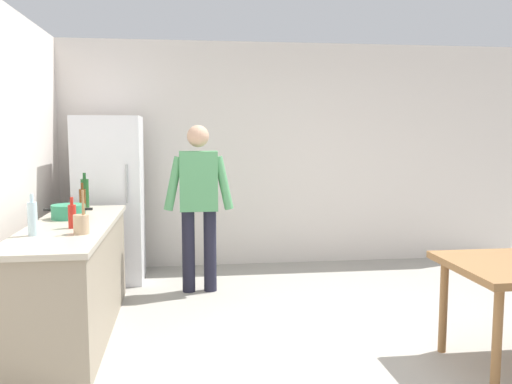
{
  "coord_description": "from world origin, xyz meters",
  "views": [
    {
      "loc": [
        -1.09,
        -3.66,
        1.64
      ],
      "look_at": [
        -0.43,
        1.32,
        1.08
      ],
      "focal_mm": 38.32,
      "sensor_mm": 36.0,
      "label": 1
    }
  ],
  "objects_px": {
    "person": "(199,197)",
    "bottle_beer_brown": "(83,199)",
    "refrigerator": "(110,199)",
    "bottle_sauce_red": "(72,216)",
    "cooking_pot": "(68,212)",
    "bottle_wine_green": "(85,193)",
    "bottle_water_clear": "(32,218)",
    "utensil_jar": "(81,223)"
  },
  "relations": [
    {
      "from": "cooking_pot",
      "to": "bottle_wine_green",
      "type": "bearing_deg",
      "value": 87.9
    },
    {
      "from": "person",
      "to": "bottle_beer_brown",
      "type": "xyz_separation_m",
      "value": [
        -1.09,
        -0.25,
        0.03
      ]
    },
    {
      "from": "bottle_beer_brown",
      "to": "utensil_jar",
      "type": "bearing_deg",
      "value": -80.43
    },
    {
      "from": "bottle_sauce_red",
      "to": "bottle_wine_green",
      "type": "height_order",
      "value": "bottle_wine_green"
    },
    {
      "from": "utensil_jar",
      "to": "bottle_sauce_red",
      "type": "xyz_separation_m",
      "value": [
        -0.11,
        0.25,
        0.02
      ]
    },
    {
      "from": "cooking_pot",
      "to": "bottle_water_clear",
      "type": "distance_m",
      "value": 0.76
    },
    {
      "from": "bottle_beer_brown",
      "to": "bottle_wine_green",
      "type": "bearing_deg",
      "value": 92.11
    },
    {
      "from": "bottle_beer_brown",
      "to": "bottle_sauce_red",
      "type": "relative_size",
      "value": 1.08
    },
    {
      "from": "refrigerator",
      "to": "bottle_beer_brown",
      "type": "bearing_deg",
      "value": -99.98
    },
    {
      "from": "bottle_sauce_red",
      "to": "bottle_beer_brown",
      "type": "bearing_deg",
      "value": 95.57
    },
    {
      "from": "bottle_water_clear",
      "to": "utensil_jar",
      "type": "bearing_deg",
      "value": 4.4
    },
    {
      "from": "bottle_beer_brown",
      "to": "bottle_wine_green",
      "type": "height_order",
      "value": "bottle_wine_green"
    },
    {
      "from": "bottle_beer_brown",
      "to": "bottle_wine_green",
      "type": "xyz_separation_m",
      "value": [
        -0.01,
        0.17,
        0.04
      ]
    },
    {
      "from": "cooking_pot",
      "to": "bottle_wine_green",
      "type": "relative_size",
      "value": 1.18
    },
    {
      "from": "person",
      "to": "utensil_jar",
      "type": "relative_size",
      "value": 5.31
    },
    {
      "from": "bottle_water_clear",
      "to": "bottle_sauce_red",
      "type": "bearing_deg",
      "value": 51.9
    },
    {
      "from": "refrigerator",
      "to": "bottle_wine_green",
      "type": "xyz_separation_m",
      "value": [
        -0.15,
        -0.64,
        0.15
      ]
    },
    {
      "from": "utensil_jar",
      "to": "bottle_water_clear",
      "type": "xyz_separation_m",
      "value": [
        -0.33,
        -0.03,
        0.05
      ]
    },
    {
      "from": "person",
      "to": "cooking_pot",
      "type": "bearing_deg",
      "value": -146.21
    },
    {
      "from": "utensil_jar",
      "to": "bottle_beer_brown",
      "type": "height_order",
      "value": "utensil_jar"
    },
    {
      "from": "bottle_beer_brown",
      "to": "bottle_wine_green",
      "type": "relative_size",
      "value": 0.76
    },
    {
      "from": "refrigerator",
      "to": "bottle_sauce_red",
      "type": "distance_m",
      "value": 1.79
    },
    {
      "from": "bottle_wine_green",
      "to": "refrigerator",
      "type": "bearing_deg",
      "value": 76.92
    },
    {
      "from": "person",
      "to": "cooking_pot",
      "type": "height_order",
      "value": "person"
    },
    {
      "from": "person",
      "to": "bottle_water_clear",
      "type": "height_order",
      "value": "person"
    },
    {
      "from": "cooking_pot",
      "to": "utensil_jar",
      "type": "bearing_deg",
      "value": -71.97
    },
    {
      "from": "cooking_pot",
      "to": "utensil_jar",
      "type": "distance_m",
      "value": 0.77
    },
    {
      "from": "utensil_jar",
      "to": "bottle_water_clear",
      "type": "relative_size",
      "value": 1.07
    },
    {
      "from": "bottle_sauce_red",
      "to": "cooking_pot",
      "type": "bearing_deg",
      "value": 104.75
    },
    {
      "from": "cooking_pot",
      "to": "bottle_beer_brown",
      "type": "relative_size",
      "value": 1.54
    },
    {
      "from": "bottle_beer_brown",
      "to": "bottle_sauce_red",
      "type": "bearing_deg",
      "value": -84.43
    },
    {
      "from": "refrigerator",
      "to": "bottle_beer_brown",
      "type": "height_order",
      "value": "refrigerator"
    },
    {
      "from": "bottle_sauce_red",
      "to": "bottle_water_clear",
      "type": "xyz_separation_m",
      "value": [
        -0.22,
        -0.28,
        0.03
      ]
    },
    {
      "from": "utensil_jar",
      "to": "cooking_pot",
      "type": "bearing_deg",
      "value": 108.03
    },
    {
      "from": "cooking_pot",
      "to": "utensil_jar",
      "type": "relative_size",
      "value": 1.25
    },
    {
      "from": "cooking_pot",
      "to": "bottle_water_clear",
      "type": "bearing_deg",
      "value": -96.92
    },
    {
      "from": "refrigerator",
      "to": "person",
      "type": "height_order",
      "value": "refrigerator"
    },
    {
      "from": "person",
      "to": "bottle_sauce_red",
      "type": "relative_size",
      "value": 7.08
    },
    {
      "from": "bottle_beer_brown",
      "to": "bottle_sauce_red",
      "type": "distance_m",
      "value": 0.98
    },
    {
      "from": "refrigerator",
      "to": "cooking_pot",
      "type": "distance_m",
      "value": 1.32
    },
    {
      "from": "bottle_sauce_red",
      "to": "bottle_wine_green",
      "type": "relative_size",
      "value": 0.71
    },
    {
      "from": "refrigerator",
      "to": "bottle_beer_brown",
      "type": "xyz_separation_m",
      "value": [
        -0.14,
        -0.81,
        0.11
      ]
    }
  ]
}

